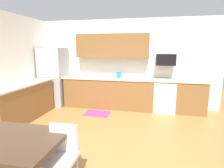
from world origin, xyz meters
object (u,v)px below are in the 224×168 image
object	(u,v)px
oven_range	(164,96)
chair_near_table	(61,153)
microwave	(166,60)
refrigerator	(54,77)
kettle	(119,75)
dining_table	(5,142)

from	to	relation	value
oven_range	chair_near_table	xyz separation A→B (m)	(-1.48, -3.47, 0.05)
microwave	chair_near_table	xyz separation A→B (m)	(-1.48, -3.57, -1.00)
oven_range	microwave	distance (m)	1.05
refrigerator	chair_near_table	world-z (taller)	refrigerator
chair_near_table	kettle	xyz separation A→B (m)	(0.11, 3.52, 0.52)
dining_table	kettle	distance (m)	3.78
kettle	chair_near_table	bearing A→B (deg)	-91.86
oven_range	microwave	world-z (taller)	microwave
oven_range	refrigerator	bearing A→B (deg)	-178.68
oven_range	dining_table	world-z (taller)	oven_range
refrigerator	microwave	world-z (taller)	refrigerator
chair_near_table	kettle	distance (m)	3.56
dining_table	chair_near_table	world-z (taller)	chair_near_table
oven_range	chair_near_table	distance (m)	3.77
refrigerator	dining_table	xyz separation A→B (m)	(1.33, -3.56, -0.25)
oven_range	kettle	size ratio (longest dim) A/B	4.55
dining_table	chair_near_table	size ratio (longest dim) A/B	1.65
chair_near_table	dining_table	bearing A→B (deg)	-165.54
chair_near_table	kettle	bearing A→B (deg)	88.14
microwave	kettle	bearing A→B (deg)	-177.90
dining_table	chair_near_table	distance (m)	0.69
refrigerator	dining_table	world-z (taller)	refrigerator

